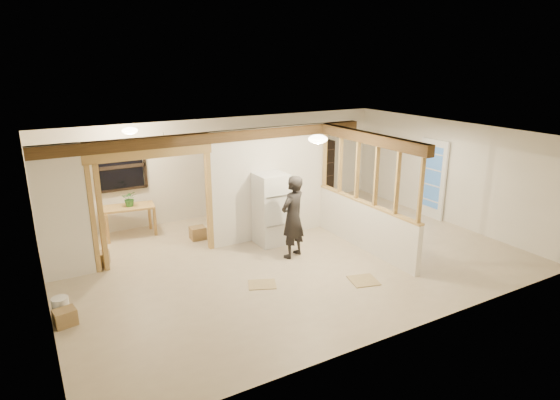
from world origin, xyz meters
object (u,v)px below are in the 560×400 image
work_table (129,221)px  shop_vac (78,247)px  refrigerator (271,209)px  woman (293,217)px  bookshelf (319,171)px

work_table → shop_vac: (-1.21, -0.90, -0.06)m
refrigerator → shop_vac: 4.01m
work_table → woman: bearing=-38.8°
work_table → shop_vac: size_ratio=1.89×
woman → work_table: bearing=-69.0°
bookshelf → woman: bearing=-131.6°
bookshelf → refrigerator: bearing=-141.3°
refrigerator → work_table: 3.30m
woman → shop_vac: (-3.86, 1.92, -0.55)m
work_table → shop_vac: 1.51m
work_table → bookshelf: size_ratio=0.67×
refrigerator → woman: bearing=-88.0°
refrigerator → woman: size_ratio=0.92×
shop_vac → bookshelf: size_ratio=0.35×
woman → work_table: (-2.65, 2.82, -0.50)m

